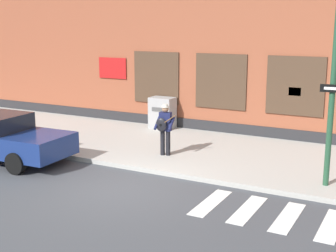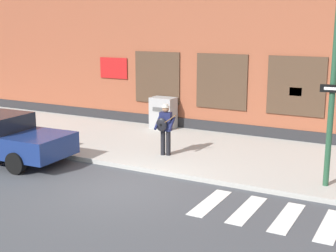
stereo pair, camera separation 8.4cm
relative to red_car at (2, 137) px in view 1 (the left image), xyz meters
The scene contains 8 objects.
ground_plane 4.95m from the red_car, ahead, with size 160.00×160.00×0.00m, color #424449.
sidewalk 6.24m from the red_car, 38.13° to the left, with size 28.00×5.51×0.15m.
building_backdrop 10.60m from the red_car, 60.39° to the left, with size 28.00×4.06×9.27m.
crosswalk 9.80m from the red_car, ahead, with size 5.20×1.90×0.01m.
red_car is the anchor object (origin of this frame).
busker 5.25m from the red_car, 29.50° to the left, with size 0.75×0.60×1.69m.
traffic_light 10.38m from the red_car, ahead, with size 0.65×3.31×5.74m.
utility_box 6.63m from the red_car, 67.64° to the left, with size 0.98×0.70×1.27m.
Camera 1 is at (6.70, -10.02, 4.33)m, focal length 50.00 mm.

